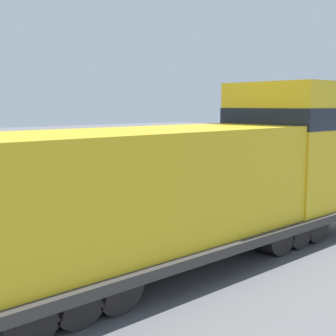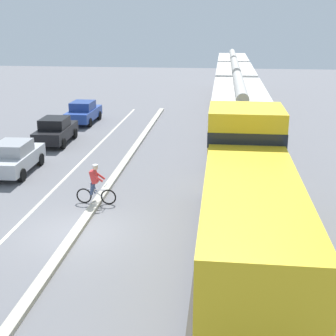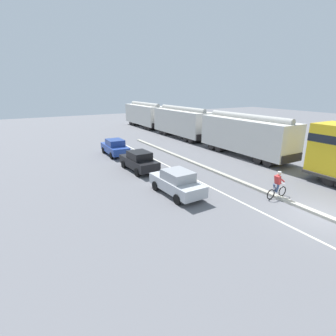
{
  "view_description": "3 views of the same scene",
  "coord_description": "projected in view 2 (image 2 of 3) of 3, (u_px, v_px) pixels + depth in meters",
  "views": [
    {
      "loc": [
        13.4,
        -8.57,
        3.6
      ],
      "look_at": [
        -0.56,
        3.96,
        1.07
      ],
      "focal_mm": 50.0,
      "sensor_mm": 36.0,
      "label": 1
    },
    {
      "loc": [
        5.05,
        -14.94,
        7.38
      ],
      "look_at": [
        3.04,
        2.37,
        1.81
      ],
      "focal_mm": 50.0,
      "sensor_mm": 36.0,
      "label": 2
    },
    {
      "loc": [
        -13.47,
        -6.9,
        6.62
      ],
      "look_at": [
        -4.63,
        8.32,
        1.18
      ],
      "focal_mm": 28.0,
      "sensor_mm": 36.0,
      "label": 3
    }
  ],
  "objects": [
    {
      "name": "hopper_car_trailing",
      "position": [
        232.0,
        73.0,
        48.33
      ],
      "size": [
        2.9,
        10.6,
        4.18
      ],
      "color": "beige",
      "rests_on": "ground"
    },
    {
      "name": "parked_car_blue",
      "position": [
        84.0,
        112.0,
        34.51
      ],
      "size": [
        1.86,
        4.21,
        1.62
      ],
      "color": "#28479E",
      "rests_on": "ground"
    },
    {
      "name": "cyclist",
      "position": [
        95.0,
        185.0,
        19.32
      ],
      "size": [
        1.71,
        0.48,
        1.71
      ],
      "color": "black",
      "rests_on": "ground"
    },
    {
      "name": "lane_stripe",
      "position": [
        66.0,
        177.0,
        22.88
      ],
      "size": [
        0.14,
        36.0,
        0.01
      ],
      "primitive_type": "cube",
      "color": "silver",
      "rests_on": "ground"
    },
    {
      "name": "parked_car_black",
      "position": [
        56.0,
        130.0,
        28.86
      ],
      "size": [
        1.96,
        4.26,
        1.62
      ],
      "color": "black",
      "rests_on": "ground"
    },
    {
      "name": "hopper_car_middle",
      "position": [
        234.0,
        88.0,
        37.36
      ],
      "size": [
        2.9,
        10.6,
        4.18
      ],
      "color": "beige",
      "rests_on": "ground"
    },
    {
      "name": "median_curb",
      "position": [
        114.0,
        177.0,
        22.59
      ],
      "size": [
        0.36,
        36.0,
        0.16
      ],
      "primitive_type": "cube",
      "color": "#B2AD9E",
      "rests_on": "ground"
    },
    {
      "name": "ground_plane",
      "position": [
        77.0,
        232.0,
        16.94
      ],
      "size": [
        120.0,
        120.0,
        0.0
      ],
      "primitive_type": "plane",
      "color": "slate"
    },
    {
      "name": "locomotive",
      "position": [
        248.0,
        202.0,
        14.96
      ],
      "size": [
        3.1,
        11.61,
        4.2
      ],
      "color": "gold",
      "rests_on": "ground"
    },
    {
      "name": "hopper_car_lead",
      "position": [
        238.0,
        117.0,
        26.38
      ],
      "size": [
        2.9,
        10.6,
        4.18
      ],
      "color": "beige",
      "rests_on": "ground"
    },
    {
      "name": "parked_car_silver",
      "position": [
        15.0,
        157.0,
        23.27
      ],
      "size": [
        1.95,
        4.26,
        1.62
      ],
      "color": "#B7BABF",
      "rests_on": "ground"
    }
  ]
}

